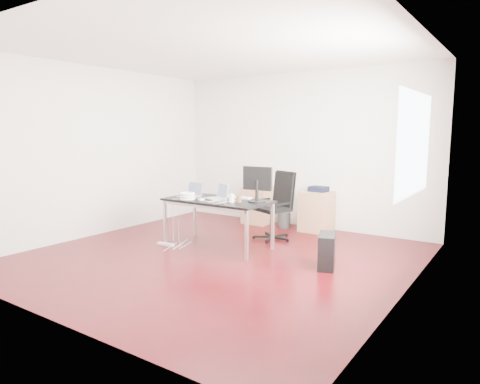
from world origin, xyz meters
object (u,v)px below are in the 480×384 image
Objects in this scene: filing_cabinet_left at (259,205)px; pc_tower at (327,251)px; office_chair at (277,202)px; desk at (218,203)px; filing_cabinet_right at (317,211)px.

filing_cabinet_left reaches higher than pc_tower.
pc_tower is at bearing -14.17° from office_chair.
office_chair is 1.65m from pc_tower.
desk reaches higher than filing_cabinet_right.
desk is at bearing -77.45° from filing_cabinet_left.
office_chair is 1.54× the size of filing_cabinet_left.
office_chair is (0.47, 0.96, -0.07)m from desk.
pc_tower is at bearing -40.34° from filing_cabinet_left.
desk is at bearing -93.44° from office_chair.
pc_tower is (2.16, -1.84, -0.13)m from filing_cabinet_left.
office_chair is at bearing 123.31° from pc_tower.
desk is 1.07m from office_chair.
filing_cabinet_left is at bearing 158.27° from office_chair.
filing_cabinet_right is 2.08m from pc_tower.
pc_tower is (1.28, -0.97, -0.39)m from office_chair.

